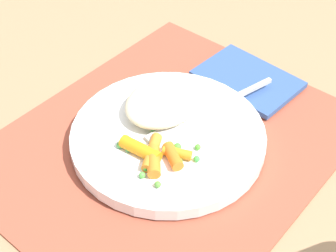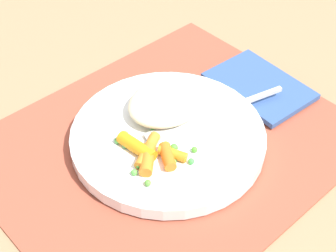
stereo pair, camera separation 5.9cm
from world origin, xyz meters
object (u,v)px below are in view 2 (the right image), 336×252
at_px(carrot_portion, 150,152).
at_px(napkin, 259,86).
at_px(plate, 168,137).
at_px(rice_mound, 167,102).
at_px(fork, 202,117).

distance_m(carrot_portion, napkin, 0.22).
distance_m(plate, napkin, 0.17).
distance_m(rice_mound, fork, 0.05).
distance_m(plate, fork, 0.05).
bearing_deg(carrot_portion, fork, -177.67).
distance_m(rice_mound, napkin, 0.15).
height_order(plate, rice_mound, rice_mound).
distance_m(rice_mound, carrot_portion, 0.09).
bearing_deg(plate, rice_mound, -129.79).
bearing_deg(fork, napkin, -178.05).
bearing_deg(napkin, fork, 1.95).
relative_size(plate, fork, 1.21).
bearing_deg(napkin, plate, -2.84).
bearing_deg(rice_mound, carrot_portion, 33.96).
xyz_separation_m(rice_mound, napkin, (-0.14, 0.04, -0.03)).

